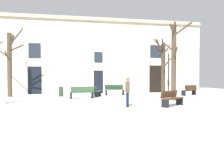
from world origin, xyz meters
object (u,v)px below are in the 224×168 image
tree_left_of_center (163,67)px  person_by_shop_door (128,90)px  streetlamp (169,67)px  bench_by_litter_bin (190,90)px  bench_back_to_back_right (172,98)px  bench_far_corner (97,91)px  tree_near_facade (10,62)px  tree_right_of_center (174,60)px  bench_near_center_tree (82,92)px  litter_bin (61,92)px  bench_facing_shops (115,90)px

tree_left_of_center → person_by_shop_door: bearing=-127.8°
streetlamp → bench_by_litter_bin: (1.14, -1.83, -2.11)m
bench_back_to_back_right → bench_far_corner: bench_far_corner is taller
tree_left_of_center → tree_near_facade: (-12.10, 2.87, 0.43)m
tree_right_of_center → bench_near_center_tree: bearing=156.3°
tree_left_of_center → bench_back_to_back_right: bearing=-109.5°
person_by_shop_door → tree_left_of_center: bearing=155.1°
tree_left_of_center → streetlamp: size_ratio=1.13×
tree_left_of_center → bench_by_litter_bin: 3.70m
bench_back_to_back_right → bench_far_corner: (-2.96, 7.69, 0.01)m
bench_far_corner → bench_near_center_tree: 2.32m
litter_bin → bench_facing_shops: bench_facing_shops is taller
tree_near_facade → streetlamp: (13.92, 0.03, -0.26)m
tree_near_facade → bench_near_center_tree: tree_near_facade is taller
litter_bin → bench_by_litter_bin: bench_by_litter_bin is taller
bench_far_corner → bench_facing_shops: bench_facing_shops is taller
bench_far_corner → bench_by_litter_bin: size_ratio=0.97×
streetlamp → bench_far_corner: (-6.97, -1.39, -2.10)m
bench_near_center_tree → bench_by_litter_bin: bearing=178.8°
tree_right_of_center → person_by_shop_door: tree_right_of_center is taller
bench_by_litter_bin → person_by_shop_door: 10.47m
streetlamp → bench_near_center_tree: size_ratio=2.29×
tree_right_of_center → bench_back_to_back_right: 4.31m
litter_bin → bench_by_litter_bin: bearing=-6.4°
bench_by_litter_bin → litter_bin: bearing=-33.6°
tree_right_of_center → bench_far_corner: tree_right_of_center is taller
bench_back_to_back_right → litter_bin: bearing=87.5°
tree_near_facade → bench_back_to_back_right: size_ratio=3.16×
bench_facing_shops → person_by_shop_door: 8.93m
tree_left_of_center → bench_far_corner: (-5.16, 1.51, -1.94)m
tree_near_facade → streetlamp: tree_near_facade is taller
tree_right_of_center → tree_near_facade: 12.98m
tree_near_facade → bench_back_to_back_right: bearing=-42.4°
tree_near_facade → bench_by_litter_bin: size_ratio=3.18×
tree_left_of_center → bench_back_to_back_right: size_ratio=2.72×
tree_right_of_center → litter_bin: size_ratio=6.92×
tree_right_of_center → tree_left_of_center: bearing=80.2°
streetlamp → bench_near_center_tree: (-8.38, -3.23, -2.08)m
tree_near_facade → bench_far_corner: size_ratio=3.27×
tree_left_of_center → bench_facing_shops: bearing=140.7°
bench_back_to_back_right → bench_facing_shops: bearing=60.5°
bench_far_corner → litter_bin: bearing=90.5°
person_by_shop_door → bench_facing_shops: bearing=-175.6°
bench_by_litter_bin → tree_right_of_center: bearing=22.3°
tree_near_facade → bench_near_center_tree: size_ratio=3.00×
tree_right_of_center → bench_near_center_tree: (-6.05, 2.66, -2.34)m
tree_left_of_center → bench_near_center_tree: 6.85m
tree_right_of_center → bench_by_litter_bin: 5.84m
bench_far_corner → bench_by_litter_bin: (8.11, -0.43, -0.00)m
bench_near_center_tree → bench_by_litter_bin: size_ratio=1.06×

